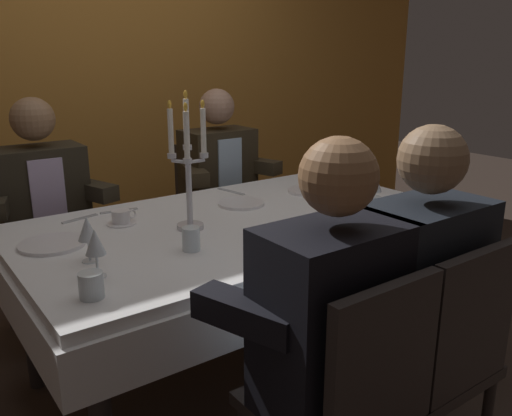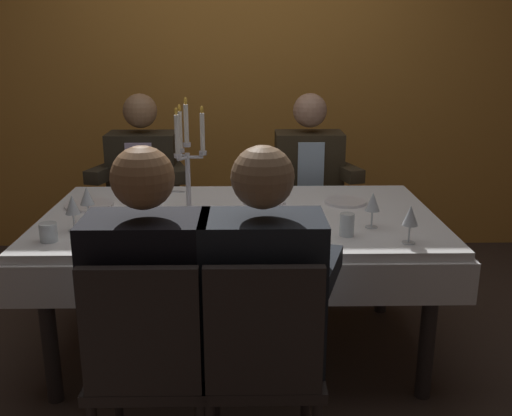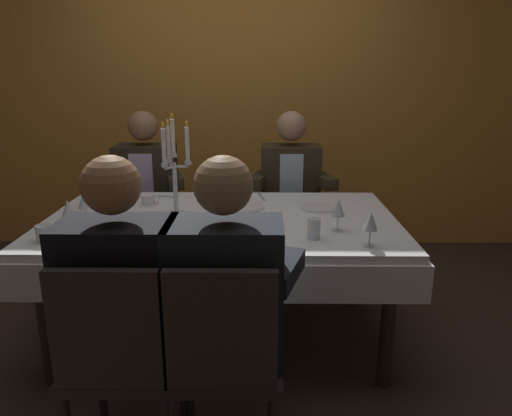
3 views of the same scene
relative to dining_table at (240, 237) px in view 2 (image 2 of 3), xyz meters
The scene contains 22 objects.
ground_plane 0.62m from the dining_table, ahead, with size 12.00×12.00×0.00m, color #372A23.
back_wall 1.81m from the dining_table, 90.00° to the left, with size 6.00×0.12×2.70m, color #C88132.
dining_table is the anchor object (origin of this frame).
candelabra 0.44m from the dining_table, behind, with size 0.15×0.17×0.56m.
dinner_plate_0 0.26m from the dining_table, 56.77° to the left, with size 0.22×0.22×0.01m, color white.
dinner_plate_1 0.59m from the dining_table, 18.64° to the left, with size 0.22×0.22×0.01m, color white.
dinner_plate_2 0.79m from the dining_table, 169.08° to the left, with size 0.25×0.25×0.01m, color white.
wine_glass_0 0.68m from the dining_table, 19.83° to the right, with size 0.07×0.07×0.16m.
wine_glass_1 0.75m from the dining_table, behind, with size 0.07×0.07×0.16m.
wine_glass_2 0.81m from the dining_table, 161.99° to the right, with size 0.07×0.07×0.16m.
wine_glass_3 0.86m from the dining_table, 30.94° to the right, with size 0.07×0.07×0.16m.
water_tumbler_0 0.45m from the dining_table, 151.01° to the right, with size 0.07×0.07×0.09m, color silver.
water_tumbler_1 0.60m from the dining_table, 35.00° to the right, with size 0.06×0.06×0.10m, color silver.
water_tumbler_2 0.90m from the dining_table, 154.84° to the right, with size 0.07×0.07×0.08m, color silver.
coffee_cup_0 0.54m from the dining_table, 151.62° to the left, with size 0.13×0.12×0.06m.
fork_0 0.59m from the dining_table, 132.42° to the left, with size 0.17×0.02×0.01m, color #B7B7BC.
spoon_1 0.72m from the dining_table, 144.15° to the left, with size 0.17×0.02×0.01m, color #B7B7BC.
knife_2 0.49m from the dining_table, 62.53° to the left, with size 0.19×0.02×0.01m, color #B7B7BC.
seated_diner_0 1.08m from the dining_table, 124.78° to the left, with size 0.63×0.48×1.24m.
seated_diner_1 0.94m from the dining_table, 108.92° to the right, with size 0.63×0.48×1.24m.
seated_diner_2 0.90m from the dining_table, 84.47° to the right, with size 0.63×0.48×1.24m.
seated_diner_3 0.99m from the dining_table, 64.22° to the left, with size 0.63×0.48×1.24m.
Camera 2 is at (0.03, -2.72, 1.58)m, focal length 40.92 mm.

